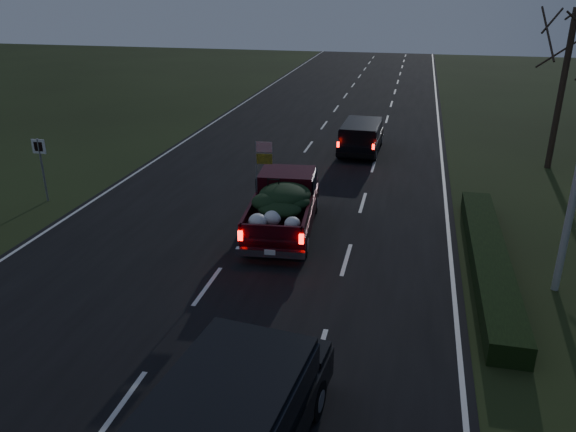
% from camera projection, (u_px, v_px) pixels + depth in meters
% --- Properties ---
extents(ground, '(120.00, 120.00, 0.00)m').
position_uv_depth(ground, '(208.00, 286.00, 15.79)').
color(ground, black).
rests_on(ground, ground).
extents(road_asphalt, '(14.00, 120.00, 0.02)m').
position_uv_depth(road_asphalt, '(208.00, 286.00, 15.79)').
color(road_asphalt, black).
rests_on(road_asphalt, ground).
extents(hedge_row, '(1.00, 10.00, 0.60)m').
position_uv_depth(hedge_row, '(489.00, 258.00, 16.78)').
color(hedge_row, black).
rests_on(hedge_row, ground).
extents(route_sign, '(0.55, 0.08, 2.50)m').
position_uv_depth(route_sign, '(41.00, 160.00, 21.41)').
color(route_sign, gray).
rests_on(route_sign, ground).
extents(bare_tree_far, '(3.60, 3.60, 7.00)m').
position_uv_depth(bare_tree_far, '(569.00, 51.00, 24.05)').
color(bare_tree_far, black).
rests_on(bare_tree_far, ground).
extents(pickup_truck, '(2.49, 5.44, 2.77)m').
position_uv_depth(pickup_truck, '(284.00, 202.00, 19.04)').
color(pickup_truck, '#33070E').
rests_on(pickup_truck, ground).
extents(lead_suv, '(1.93, 4.44, 1.26)m').
position_uv_depth(lead_suv, '(361.00, 134.00, 27.96)').
color(lead_suv, black).
rests_on(lead_suv, ground).
extents(rear_suv, '(2.81, 5.54, 1.53)m').
position_uv_depth(rear_suv, '(225.00, 423.00, 9.27)').
color(rear_suv, black).
rests_on(rear_suv, ground).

